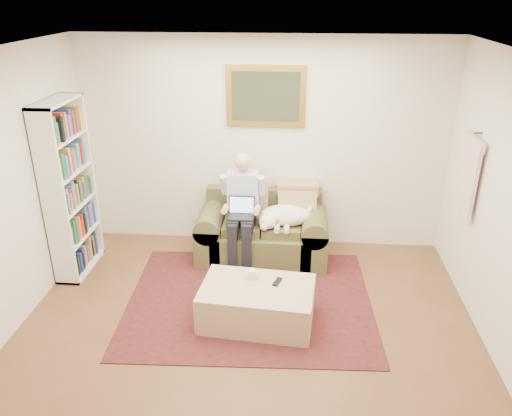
# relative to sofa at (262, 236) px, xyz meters

# --- Properties ---
(room_shell) EXTENTS (4.51, 5.00, 2.61)m
(room_shell) POSITION_rel_sofa_xyz_m (-0.04, -1.72, 1.03)
(room_shell) COLOR brown
(room_shell) RESTS_ON ground
(rug) EXTENTS (2.66, 2.17, 0.01)m
(rug) POSITION_rel_sofa_xyz_m (-0.06, -1.00, -0.26)
(rug) COLOR black
(rug) RESTS_ON room_shell
(sofa) EXTENTS (1.56, 0.80, 0.94)m
(sofa) POSITION_rel_sofa_xyz_m (0.00, 0.00, 0.00)
(sofa) COLOR brown
(sofa) RESTS_ON room_shell
(seated_man) EXTENTS (0.52, 0.74, 1.32)m
(seated_man) POSITION_rel_sofa_xyz_m (-0.23, -0.14, 0.39)
(seated_man) COLOR #8CACD8
(seated_man) RESTS_ON sofa
(laptop) EXTENTS (0.30, 0.24, 0.22)m
(laptop) POSITION_rel_sofa_xyz_m (-0.23, -0.20, 0.42)
(laptop) COLOR black
(laptop) RESTS_ON seated_man
(sleeping_dog) EXTENTS (0.64, 0.40, 0.24)m
(sleeping_dog) POSITION_rel_sofa_xyz_m (0.28, -0.08, 0.33)
(sleeping_dog) COLOR white
(sleeping_dog) RESTS_ON sofa
(ottoman) EXTENTS (1.15, 0.79, 0.40)m
(ottoman) POSITION_rel_sofa_xyz_m (0.05, -1.34, -0.07)
(ottoman) COLOR tan
(ottoman) RESTS_ON room_shell
(coffee_mug) EXTENTS (0.08, 0.08, 0.10)m
(coffee_mug) POSITION_rel_sofa_xyz_m (-0.02, -1.19, 0.18)
(coffee_mug) COLOR white
(coffee_mug) RESTS_ON ottoman
(tv_remote) EXTENTS (0.09, 0.16, 0.02)m
(tv_remote) POSITION_rel_sofa_xyz_m (0.24, -1.24, 0.14)
(tv_remote) COLOR black
(tv_remote) RESTS_ON ottoman
(bookshelf) EXTENTS (0.28, 0.80, 2.00)m
(bookshelf) POSITION_rel_sofa_xyz_m (-2.14, -0.47, 0.73)
(bookshelf) COLOR white
(bookshelf) RESTS_ON room_shell
(wall_mirror) EXTENTS (0.94, 0.04, 0.72)m
(wall_mirror) POSITION_rel_sofa_xyz_m (-0.00, 0.40, 1.63)
(wall_mirror) COLOR gold
(wall_mirror) RESTS_ON room_shell
(hanging_shirt) EXTENTS (0.06, 0.52, 0.90)m
(hanging_shirt) POSITION_rel_sofa_xyz_m (2.15, -0.47, 1.08)
(hanging_shirt) COLOR #F6CBCF
(hanging_shirt) RESTS_ON room_shell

